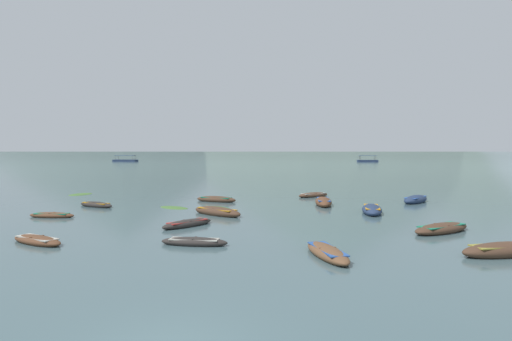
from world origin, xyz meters
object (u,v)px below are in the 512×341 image
Objects in this scene: rowboat_6 at (372,210)px; rowboat_12 at (187,224)px; rowboat_9 at (313,195)px; rowboat_11 at (216,199)px; rowboat_7 at (505,250)px; rowboat_0 at (442,229)px; rowboat_10 at (323,202)px; rowboat_13 at (96,205)px; ferry_0 at (125,160)px; rowboat_8 at (194,242)px; rowboat_1 at (37,240)px; rowboat_3 at (327,253)px; rowboat_5 at (217,212)px; ferry_1 at (368,161)px; rowboat_4 at (416,200)px; rowboat_2 at (52,215)px.

rowboat_12 is (-11.54, -6.41, -0.07)m from rowboat_6.
rowboat_11 reaches higher than rowboat_9.
rowboat_11 is at bearing 132.27° from rowboat_7.
rowboat_0 is 12.29m from rowboat_10.
rowboat_9 is 0.97× the size of rowboat_13.
ferry_0 reaches higher than rowboat_12.
rowboat_8 is 0.34× the size of ferry_0.
rowboat_1 is at bearing -122.45° from rowboat_9.
rowboat_9 is at bearing 27.41° from rowboat_13.
rowboat_7 is 1.23× the size of rowboat_12.
rowboat_9 is 0.98× the size of rowboat_12.
rowboat_3 is 12.67m from rowboat_5.
rowboat_0 reaches higher than rowboat_8.
rowboat_6 is (17.45, 11.55, 0.08)m from rowboat_1.
rowboat_11 is at bearing 92.89° from rowboat_12.
rowboat_11 is 1.09× the size of rowboat_13.
rowboat_6 is 1.30× the size of rowboat_8.
rowboat_9 reaches higher than rowboat_13.
rowboat_1 is at bearing -75.30° from rowboat_13.
rowboat_1 is 144.28m from ferry_1.
rowboat_10 reaches higher than rowboat_1.
rowboat_7 is at bearing -28.10° from rowboat_13.
rowboat_3 is at bearing -65.66° from rowboat_11.
rowboat_0 is 8.79m from rowboat_3.
rowboat_3 is at bearing -114.19° from rowboat_4.
rowboat_1 is at bearing -68.91° from ferry_0.
rowboat_6 is at bearing -60.66° from ferry_0.
rowboat_6 reaches higher than rowboat_0.
rowboat_4 is at bearing 3.86° from rowboat_11.
rowboat_8 is at bearing -102.13° from ferry_1.
ferry_1 is (17.36, 134.58, 0.26)m from rowboat_0.
rowboat_9 is 5.92m from rowboat_10.
rowboat_5 reaches higher than rowboat_13.
rowboat_8 is (-14.67, -17.67, -0.09)m from rowboat_4.
rowboat_8 is 147.96m from ferry_0.
rowboat_4 is 8.19m from rowboat_10.
rowboat_13 is (-25.49, -5.36, -0.08)m from rowboat_4.
rowboat_11 is (5.32, 16.95, 0.04)m from rowboat_1.
rowboat_13 is at bearing -153.98° from rowboat_11.
rowboat_2 is 0.78× the size of rowboat_3.
rowboat_1 is 0.88× the size of rowboat_3.
rowboat_6 is 142.45m from ferry_0.
rowboat_5 is 0.99× the size of rowboat_10.
rowboat_13 is (-3.34, 12.72, 0.01)m from rowboat_1.
rowboat_5 reaches higher than rowboat_9.
rowboat_10 is at bearing 39.01° from rowboat_5.
rowboat_11 is at bearing -151.19° from rowboat_9.
rowboat_5 reaches higher than rowboat_1.
rowboat_4 is 1.27× the size of rowboat_8.
rowboat_11 is at bearing 114.34° from rowboat_3.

